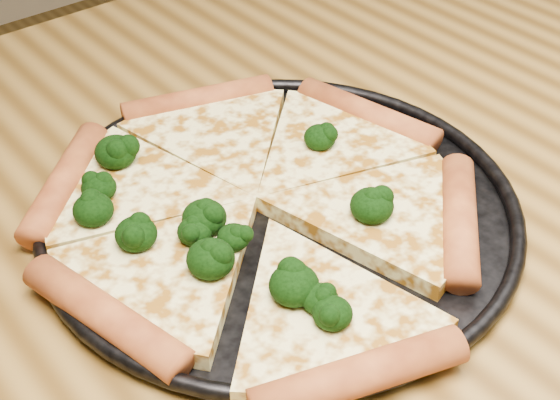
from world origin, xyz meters
TOP-DOWN VIEW (x-y plane):
  - dining_table at (0.00, 0.00)m, footprint 1.20×0.90m
  - pizza_pan at (-0.02, 0.02)m, footprint 0.38×0.38m
  - pizza at (-0.03, 0.03)m, footprint 0.36×0.39m
  - broccoli_florets at (-0.08, 0.02)m, footprint 0.22×0.27m

SIDE VIEW (x-z plane):
  - dining_table at x=0.00m, z-range 0.28..1.03m
  - pizza_pan at x=-0.02m, z-range 0.75..0.77m
  - pizza at x=-0.03m, z-range 0.75..0.78m
  - broccoli_florets at x=-0.08m, z-range 0.77..0.79m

